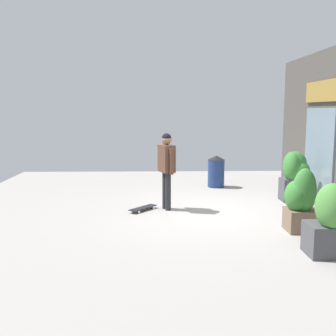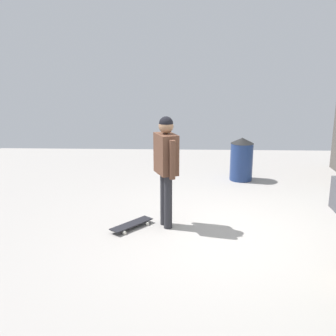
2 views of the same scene
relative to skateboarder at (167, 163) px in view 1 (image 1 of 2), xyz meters
name	(u,v)px [view 1 (image 1 of 2)]	position (x,y,z in m)	size (l,w,h in m)	color
ground_plane	(206,212)	(0.29, 0.88, -1.07)	(12.00, 12.00, 0.00)	#9E9993
skateboarder	(167,163)	(0.00, 0.00, 0.00)	(0.57, 0.41, 1.74)	#28282D
skateboard	(143,208)	(0.10, -0.54, -1.01)	(0.70, 0.64, 0.08)	black
planter_box_left	(330,220)	(2.99, 2.46, -0.50)	(0.71, 0.64, 1.16)	#47474C
planter_box_right	(301,202)	(1.74, 2.46, -0.51)	(0.53, 0.63, 1.20)	brown
planter_box_mid	(295,173)	(-0.72, 3.18, -0.36)	(0.63, 0.65, 1.26)	#47474C
trash_bin	(216,171)	(-2.65, 1.52, -0.60)	(0.49, 0.49, 0.93)	navy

